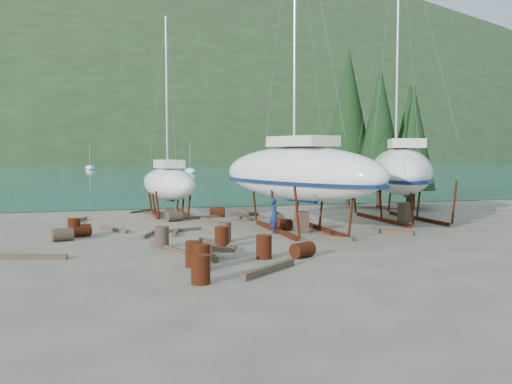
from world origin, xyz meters
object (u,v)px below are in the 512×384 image
object	(u,v)px
large_sailboat_near	(298,173)
small_sailboat_shore	(168,183)
large_sailboat_far	(401,170)
worker	(274,216)

from	to	relation	value
large_sailboat_near	small_sailboat_shore	xyz separation A→B (m)	(-5.34, 8.88, -0.89)
large_sailboat_near	large_sailboat_far	distance (m)	7.54
large_sailboat_near	large_sailboat_far	bearing A→B (deg)	-1.22
large_sailboat_far	small_sailboat_shore	size ratio (longest dim) A/B	1.44
large_sailboat_far	worker	xyz separation A→B (m)	(-8.54, -2.89, -2.04)
worker	small_sailboat_shore	bearing A→B (deg)	26.62
large_sailboat_far	small_sailboat_shore	bearing A→B (deg)	177.33
large_sailboat_near	worker	xyz separation A→B (m)	(-1.41, -0.47, -2.06)
small_sailboat_shore	worker	distance (m)	10.21
small_sailboat_shore	worker	bearing A→B (deg)	-77.03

